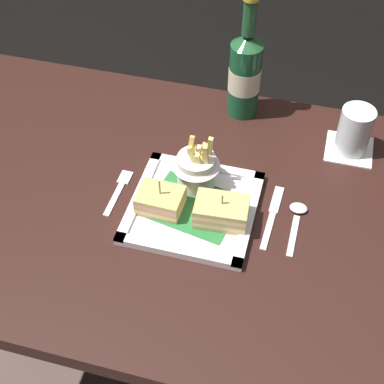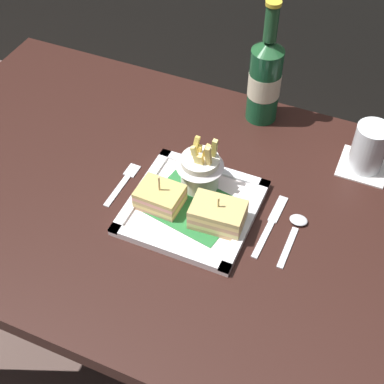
{
  "view_description": "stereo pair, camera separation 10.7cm",
  "coord_description": "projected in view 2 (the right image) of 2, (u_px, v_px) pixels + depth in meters",
  "views": [
    {
      "loc": [
        0.19,
        -0.71,
        1.56
      ],
      "look_at": [
        0.0,
        -0.01,
        0.78
      ],
      "focal_mm": 52.02,
      "sensor_mm": 36.0,
      "label": 1
    },
    {
      "loc": [
        0.29,
        -0.67,
        1.56
      ],
      "look_at": [
        0.0,
        -0.01,
        0.78
      ],
      "focal_mm": 52.02,
      "sensor_mm": 36.0,
      "label": 2
    }
  ],
  "objects": [
    {
      "name": "knife",
      "position": [
        271.0,
        223.0,
        1.06
      ],
      "size": [
        0.02,
        0.17,
        0.0
      ],
      "color": "silver",
      "rests_on": "dining_table"
    },
    {
      "name": "sandwich_half_right",
      "position": [
        218.0,
        215.0,
        1.04
      ],
      "size": [
        0.1,
        0.07,
        0.07
      ],
      "color": "tan",
      "rests_on": "square_plate"
    },
    {
      "name": "spoon",
      "position": [
        296.0,
        227.0,
        1.05
      ],
      "size": [
        0.03,
        0.13,
        0.01
      ],
      "color": "silver",
      "rests_on": "dining_table"
    },
    {
      "name": "ground_plane",
      "position": [
        192.0,
        366.0,
        1.65
      ],
      "size": [
        6.0,
        6.0,
        0.0
      ],
      "primitive_type": "plane",
      "color": "brown"
    },
    {
      "name": "square_plate",
      "position": [
        192.0,
        207.0,
        1.08
      ],
      "size": [
        0.24,
        0.24,
        0.02
      ],
      "color": "white",
      "rests_on": "dining_table"
    },
    {
      "name": "water_glass",
      "position": [
        369.0,
        149.0,
        1.13
      ],
      "size": [
        0.07,
        0.07,
        0.1
      ],
      "color": "silver",
      "rests_on": "dining_table"
    },
    {
      "name": "beer_bottle",
      "position": [
        265.0,
        78.0,
        1.2
      ],
      "size": [
        0.07,
        0.07,
        0.29
      ],
      "color": "#154F2D",
      "rests_on": "dining_table"
    },
    {
      "name": "sandwich_half_left",
      "position": [
        160.0,
        197.0,
        1.07
      ],
      "size": [
        0.09,
        0.07,
        0.08
      ],
      "color": "tan",
      "rests_on": "square_plate"
    },
    {
      "name": "drink_coaster",
      "position": [
        363.0,
        166.0,
        1.17
      ],
      "size": [
        0.1,
        0.1,
        0.0
      ],
      "primitive_type": "cube",
      "color": "white",
      "rests_on": "dining_table"
    },
    {
      "name": "fork",
      "position": [
        124.0,
        182.0,
        1.14
      ],
      "size": [
        0.02,
        0.13,
        0.0
      ],
      "color": "silver",
      "rests_on": "dining_table"
    },
    {
      "name": "fries_cup",
      "position": [
        202.0,
        167.0,
        1.08
      ],
      "size": [
        0.09,
        0.09,
        0.12
      ],
      "color": "silver",
      "rests_on": "square_plate"
    },
    {
      "name": "dining_table",
      "position": [
        192.0,
        241.0,
        1.2
      ],
      "size": [
        1.28,
        0.74,
        0.74
      ],
      "color": "black",
      "rests_on": "ground_plane"
    }
  ]
}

